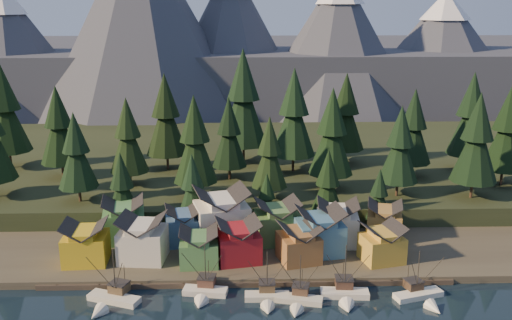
{
  "coord_description": "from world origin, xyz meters",
  "views": [
    {
      "loc": [
        -1.02,
        -83.88,
        52.86
      ],
      "look_at": [
        2.23,
        30.0,
        21.09
      ],
      "focal_mm": 40.0,
      "sensor_mm": 36.0,
      "label": 1
    }
  ],
  "objects_px": {
    "boat_4": "(299,295)",
    "house_back_1": "(183,224)",
    "boat_2": "(204,286)",
    "house_front_0": "(85,241)",
    "house_front_1": "(142,237)",
    "boat_3": "(267,292)",
    "boat_1": "(110,294)",
    "boat_5": "(346,288)",
    "house_back_0": "(124,219)",
    "boat_6": "(422,291)"
  },
  "relations": [
    {
      "from": "boat_4",
      "to": "house_back_1",
      "type": "xyz_separation_m",
      "value": [
        -22.94,
        24.87,
        3.95
      ]
    },
    {
      "from": "boat_2",
      "to": "house_front_0",
      "type": "bearing_deg",
      "value": 162.66
    },
    {
      "from": "house_front_1",
      "to": "boat_3",
      "type": "bearing_deg",
      "value": -26.33
    },
    {
      "from": "boat_3",
      "to": "house_front_0",
      "type": "xyz_separation_m",
      "value": [
        -36.24,
        14.41,
        4.03
      ]
    },
    {
      "from": "boat_1",
      "to": "boat_2",
      "type": "bearing_deg",
      "value": 29.34
    },
    {
      "from": "boat_5",
      "to": "house_back_1",
      "type": "bearing_deg",
      "value": 147.85
    },
    {
      "from": "boat_4",
      "to": "house_front_1",
      "type": "xyz_separation_m",
      "value": [
        -30.48,
        16.55,
        4.56
      ]
    },
    {
      "from": "house_front_1",
      "to": "house_back_1",
      "type": "relative_size",
      "value": 1.13
    },
    {
      "from": "boat_2",
      "to": "house_back_1",
      "type": "relative_size",
      "value": 1.23
    },
    {
      "from": "boat_5",
      "to": "house_back_0",
      "type": "height_order",
      "value": "house_back_0"
    },
    {
      "from": "boat_6",
      "to": "house_front_1",
      "type": "distance_m",
      "value": 55.62
    },
    {
      "from": "boat_3",
      "to": "house_front_1",
      "type": "bearing_deg",
      "value": 149.35
    },
    {
      "from": "boat_2",
      "to": "boat_4",
      "type": "height_order",
      "value": "boat_2"
    },
    {
      "from": "boat_3",
      "to": "boat_4",
      "type": "relative_size",
      "value": 1.02
    },
    {
      "from": "boat_1",
      "to": "boat_4",
      "type": "bearing_deg",
      "value": 19.35
    },
    {
      "from": "house_front_0",
      "to": "house_back_1",
      "type": "bearing_deg",
      "value": 23.2
    },
    {
      "from": "boat_4",
      "to": "boat_6",
      "type": "height_order",
      "value": "boat_6"
    },
    {
      "from": "boat_5",
      "to": "house_back_1",
      "type": "xyz_separation_m",
      "value": [
        -31.71,
        23.11,
        3.67
      ]
    },
    {
      "from": "boat_5",
      "to": "house_front_1",
      "type": "relative_size",
      "value": 1.13
    },
    {
      "from": "boat_1",
      "to": "house_front_1",
      "type": "bearing_deg",
      "value": 98.29
    },
    {
      "from": "house_back_0",
      "to": "house_back_1",
      "type": "height_order",
      "value": "house_back_0"
    },
    {
      "from": "boat_6",
      "to": "boat_2",
      "type": "bearing_deg",
      "value": 159.59
    },
    {
      "from": "boat_1",
      "to": "house_front_1",
      "type": "xyz_separation_m",
      "value": [
        3.53,
        15.5,
        4.43
      ]
    },
    {
      "from": "boat_1",
      "to": "house_front_0",
      "type": "distance_m",
      "value": 17.04
    },
    {
      "from": "boat_5",
      "to": "house_front_1",
      "type": "xyz_separation_m",
      "value": [
        -39.24,
        14.79,
        4.28
      ]
    },
    {
      "from": "boat_6",
      "to": "house_front_0",
      "type": "xyz_separation_m",
      "value": [
        -64.57,
        14.68,
        4.19
      ]
    },
    {
      "from": "house_front_0",
      "to": "house_back_1",
      "type": "height_order",
      "value": "house_front_0"
    },
    {
      "from": "boat_6",
      "to": "house_back_0",
      "type": "relative_size",
      "value": 1.02
    },
    {
      "from": "boat_5",
      "to": "house_back_0",
      "type": "relative_size",
      "value": 1.11
    },
    {
      "from": "boat_1",
      "to": "boat_5",
      "type": "relative_size",
      "value": 0.98
    },
    {
      "from": "boat_2",
      "to": "house_front_0",
      "type": "xyz_separation_m",
      "value": [
        -24.6,
        12.17,
        3.86
      ]
    },
    {
      "from": "house_front_1",
      "to": "house_back_1",
      "type": "bearing_deg",
      "value": 53.15
    },
    {
      "from": "boat_6",
      "to": "house_back_0",
      "type": "height_order",
      "value": "house_back_0"
    },
    {
      "from": "boat_1",
      "to": "boat_4",
      "type": "relative_size",
      "value": 1.1
    },
    {
      "from": "house_front_1",
      "to": "boat_1",
      "type": "bearing_deg",
      "value": -97.53
    },
    {
      "from": "boat_6",
      "to": "house_back_0",
      "type": "xyz_separation_m",
      "value": [
        -58.92,
        25.59,
        4.73
      ]
    },
    {
      "from": "boat_4",
      "to": "house_front_0",
      "type": "xyz_separation_m",
      "value": [
        -41.86,
        15.64,
        4.12
      ]
    },
    {
      "from": "house_back_0",
      "to": "boat_5",
      "type": "bearing_deg",
      "value": -38.22
    },
    {
      "from": "boat_2",
      "to": "house_front_1",
      "type": "bearing_deg",
      "value": 144.29
    },
    {
      "from": "boat_6",
      "to": "boat_4",
      "type": "bearing_deg",
      "value": 165.61
    },
    {
      "from": "boat_4",
      "to": "boat_5",
      "type": "height_order",
      "value": "boat_5"
    },
    {
      "from": "boat_1",
      "to": "house_back_0",
      "type": "distance_m",
      "value": 25.99
    },
    {
      "from": "boat_1",
      "to": "boat_3",
      "type": "bearing_deg",
      "value": 21.5
    },
    {
      "from": "boat_3",
      "to": "house_back_0",
      "type": "xyz_separation_m",
      "value": [
        -30.59,
        25.32,
        4.57
      ]
    },
    {
      "from": "boat_3",
      "to": "house_front_1",
      "type": "xyz_separation_m",
      "value": [
        -24.86,
        15.32,
        4.47
      ]
    },
    {
      "from": "boat_3",
      "to": "boat_5",
      "type": "height_order",
      "value": "boat_5"
    },
    {
      "from": "boat_4",
      "to": "boat_5",
      "type": "distance_m",
      "value": 8.95
    },
    {
      "from": "boat_3",
      "to": "boat_6",
      "type": "relative_size",
      "value": 0.99
    },
    {
      "from": "boat_3",
      "to": "boat_5",
      "type": "distance_m",
      "value": 14.4
    },
    {
      "from": "house_back_1",
      "to": "house_back_0",
      "type": "bearing_deg",
      "value": 161.54
    }
  ]
}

